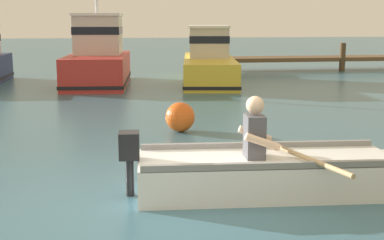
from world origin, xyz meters
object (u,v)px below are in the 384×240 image
rowboat_with_person (271,172)px  mooring_buoy (180,117)px  moored_boat_yellow (209,61)px  moored_boat_red (98,58)px

rowboat_with_person → mooring_buoy: bearing=99.3°
rowboat_with_person → moored_boat_yellow: size_ratio=0.57×
moored_boat_red → mooring_buoy: bearing=-78.5°
moored_boat_yellow → mooring_buoy: bearing=-104.0°
rowboat_with_person → moored_boat_red: moored_boat_red is taller
rowboat_with_person → moored_boat_yellow: moored_boat_yellow is taller
moored_boat_red → moored_boat_yellow: size_ratio=0.76×
rowboat_with_person → mooring_buoy: 3.84m
moored_boat_yellow → mooring_buoy: 8.79m
rowboat_with_person → mooring_buoy: rowboat_with_person is taller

